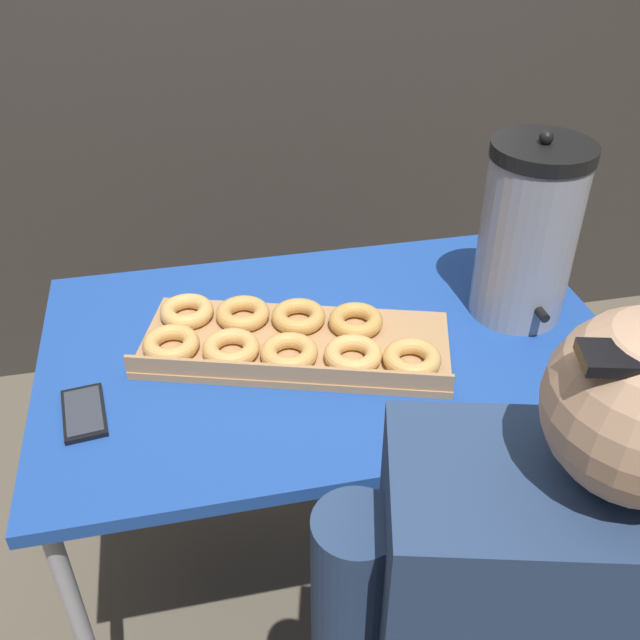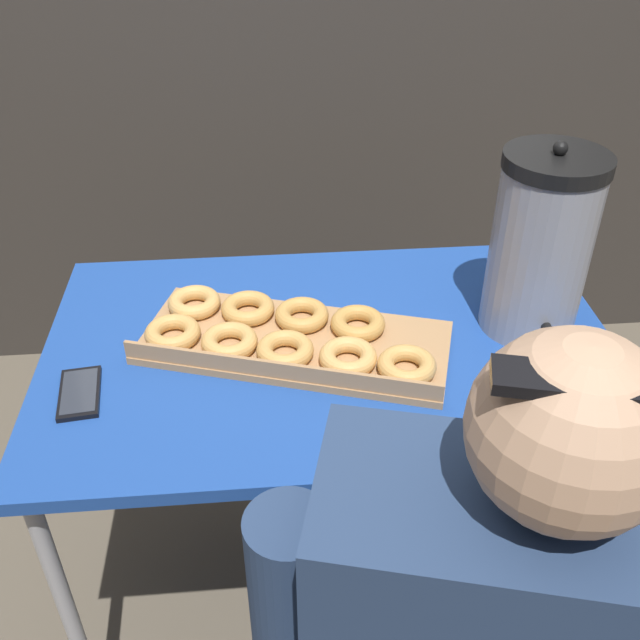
% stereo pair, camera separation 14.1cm
% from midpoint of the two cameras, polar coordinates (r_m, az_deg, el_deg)
% --- Properties ---
extents(ground_plane, '(12.00, 12.00, 0.00)m').
position_cam_midpoint_polar(ground_plane, '(2.00, -1.49, -19.57)').
color(ground_plane, brown).
extents(folding_table, '(1.15, 0.74, 0.76)m').
position_cam_midpoint_polar(folding_table, '(1.48, -1.90, -3.68)').
color(folding_table, '#1E479E').
rests_on(folding_table, ground).
extents(donut_box, '(0.66, 0.43, 0.05)m').
position_cam_midpoint_polar(donut_box, '(1.42, -5.49, -1.65)').
color(donut_box, tan).
rests_on(donut_box, folding_table).
extents(coffee_urn, '(0.20, 0.23, 0.40)m').
position_cam_midpoint_polar(coffee_urn, '(1.48, 13.74, 6.74)').
color(coffee_urn, '#939399').
rests_on(coffee_urn, folding_table).
extents(cell_phone, '(0.09, 0.15, 0.01)m').
position_cam_midpoint_polar(cell_phone, '(1.37, -21.22, -7.04)').
color(cell_phone, black).
rests_on(cell_phone, folding_table).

